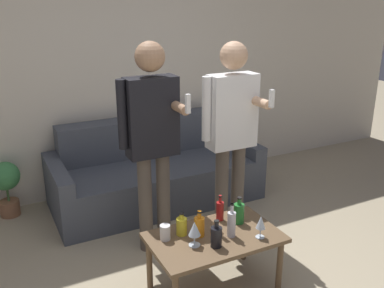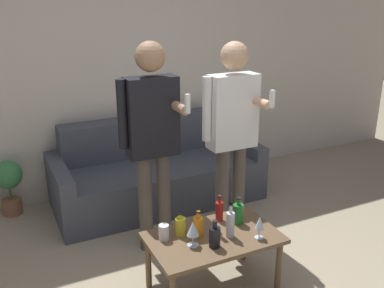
% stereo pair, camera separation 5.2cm
% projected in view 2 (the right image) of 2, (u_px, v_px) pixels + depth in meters
% --- Properties ---
extents(wall_back, '(8.00, 0.06, 2.70)m').
position_uv_depth(wall_back, '(112.00, 66.00, 4.42)').
color(wall_back, beige).
rests_on(wall_back, ground_plane).
extents(couch, '(2.10, 0.92, 0.82)m').
position_uv_depth(couch, '(156.00, 172.00, 4.46)').
color(couch, '#474C56').
rests_on(couch, ground_plane).
extents(coffee_table, '(0.92, 0.56, 0.45)m').
position_uv_depth(coffee_table, '(213.00, 243.00, 3.01)').
color(coffee_table, brown).
rests_on(coffee_table, ground_plane).
extents(bottle_orange, '(0.06, 0.06, 0.20)m').
position_uv_depth(bottle_orange, '(219.00, 210.00, 3.18)').
color(bottle_orange, '#B21E1E').
rests_on(bottle_orange, coffee_table).
extents(bottle_green, '(0.08, 0.08, 0.19)m').
position_uv_depth(bottle_green, '(215.00, 236.00, 2.84)').
color(bottle_green, black).
rests_on(bottle_green, coffee_table).
extents(bottle_dark, '(0.07, 0.07, 0.19)m').
position_uv_depth(bottle_dark, '(198.00, 226.00, 2.97)').
color(bottle_dark, orange).
rests_on(bottle_dark, coffee_table).
extents(bottle_yellow, '(0.08, 0.08, 0.17)m').
position_uv_depth(bottle_yellow, '(180.00, 226.00, 2.99)').
color(bottle_yellow, yellow).
rests_on(bottle_yellow, coffee_table).
extents(bottle_red, '(0.08, 0.08, 0.21)m').
position_uv_depth(bottle_red, '(238.00, 213.00, 3.14)').
color(bottle_red, '#23752D').
rests_on(bottle_red, coffee_table).
extents(bottle_clear, '(0.06, 0.06, 0.25)m').
position_uv_depth(bottle_clear, '(230.00, 224.00, 2.96)').
color(bottle_clear, silver).
rests_on(bottle_clear, coffee_table).
extents(wine_glass_near, '(0.08, 0.08, 0.18)m').
position_uv_depth(wine_glass_near, '(193.00, 229.00, 2.84)').
color(wine_glass_near, silver).
rests_on(wine_glass_near, coffee_table).
extents(wine_glass_far, '(0.07, 0.07, 0.17)m').
position_uv_depth(wine_glass_far, '(260.00, 223.00, 2.93)').
color(wine_glass_far, silver).
rests_on(wine_glass_far, coffee_table).
extents(cup_on_table, '(0.07, 0.07, 0.11)m').
position_uv_depth(cup_on_table, '(164.00, 232.00, 2.94)').
color(cup_on_table, white).
rests_on(cup_on_table, coffee_table).
extents(person_standing_left, '(0.48, 0.44, 1.73)m').
position_uv_depth(person_standing_left, '(152.00, 131.00, 3.35)').
color(person_standing_left, brown).
rests_on(person_standing_left, ground_plane).
extents(person_standing_right, '(0.49, 0.43, 1.70)m').
position_uv_depth(person_standing_right, '(232.00, 126.00, 3.57)').
color(person_standing_right, brown).
rests_on(person_standing_right, ground_plane).
extents(potted_plant, '(0.28, 0.28, 0.55)m').
position_uv_depth(potted_plant, '(8.00, 181.00, 4.12)').
color(potted_plant, '#936042').
rests_on(potted_plant, ground_plane).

